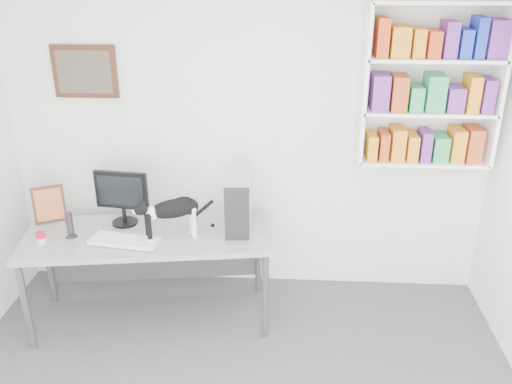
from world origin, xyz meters
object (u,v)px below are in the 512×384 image
keyboard (125,240)px  cat (172,219)px  pc_tower (238,202)px  leaning_print (49,203)px  monitor (122,197)px  bookshelf (431,86)px  desk (151,277)px  soup_can (41,238)px  speaker (70,224)px

keyboard → cat: cat is taller
keyboard → pc_tower: pc_tower is taller
pc_tower → leaning_print: pc_tower is taller
monitor → keyboard: bearing=-67.4°
bookshelf → desk: size_ratio=0.66×
leaning_print → cat: (1.05, -0.25, 0.02)m
soup_can → cat: (0.97, 0.13, 0.12)m
bookshelf → leaning_print: size_ratio=4.07×
soup_can → cat: bearing=7.7°
bookshelf → soup_can: (-2.88, -0.70, -1.02)m
pc_tower → leaning_print: bearing=175.6°
desk → soup_can: (-0.75, -0.21, 0.44)m
leaning_print → soup_can: size_ratio=3.30×
soup_can → pc_tower: bearing=13.8°
keyboard → desk: bearing=59.3°
leaning_print → desk: bearing=-37.5°
desk → cat: (0.22, -0.07, 0.56)m
keyboard → soup_can: soup_can is taller
desk → monitor: bearing=135.8°
leaning_print → soup_can: (0.08, -0.38, -0.11)m
keyboard → pc_tower: size_ratio=1.17×
speaker → soup_can: speaker is taller
speaker → monitor: bearing=6.5°
pc_tower → leaning_print: (-1.52, 0.02, -0.07)m
bookshelf → monitor: 2.52m
desk → monitor: size_ratio=4.13×
keyboard → pc_tower: (0.82, 0.31, 0.20)m
pc_tower → soup_can: (-1.44, -0.35, -0.17)m
monitor → leaning_print: size_ratio=1.49×
desk → keyboard: keyboard is taller
bookshelf → leaning_print: 3.11m
speaker → soup_can: size_ratio=2.27×
keyboard → cat: (0.35, 0.08, 0.15)m
speaker → leaning_print: (-0.26, 0.26, 0.05)m
bookshelf → leaning_print: bookshelf is taller
soup_can → cat: 0.98m
monitor → soup_can: bearing=-138.9°
monitor → speaker: monitor is taller
monitor → cat: monitor is taller
monitor → speaker: 0.44m
monitor → cat: 0.50m
monitor → bookshelf: bearing=14.4°
bookshelf → monitor: bookshelf is taller
pc_tower → soup_can: 1.49m
desk → leaning_print: bearing=160.2°
monitor → leaning_print: monitor is taller
bookshelf → soup_can: bearing=-166.4°
bookshelf → monitor: size_ratio=2.73×
monitor → cat: size_ratio=0.83×
keyboard → speaker: (-0.44, 0.07, 0.08)m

